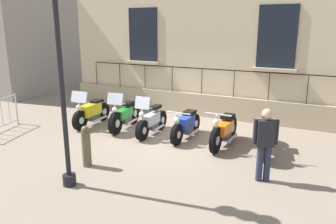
{
  "coord_description": "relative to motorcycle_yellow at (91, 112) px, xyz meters",
  "views": [
    {
      "loc": [
        8.82,
        4.26,
        3.29
      ],
      "look_at": [
        0.28,
        0.0,
        0.8
      ],
      "focal_mm": 35.66,
      "sensor_mm": 36.0,
      "label": 1
    }
  ],
  "objects": [
    {
      "name": "bollard",
      "position": [
        2.77,
        2.1,
        0.06
      ],
      "size": [
        0.21,
        0.21,
        1.01
      ],
      "color": "brown",
      "rests_on": "ground_plane"
    },
    {
      "name": "motorcycle_yellow",
      "position": [
        0.0,
        0.0,
        0.0
      ],
      "size": [
        1.92,
        0.72,
        1.26
      ],
      "color": "black",
      "rests_on": "ground_plane"
    },
    {
      "name": "ground_plane",
      "position": [
        -0.24,
        2.91,
        -0.44
      ],
      "size": [
        60.0,
        60.0,
        0.0
      ],
      "primitive_type": "plane",
      "color": "gray"
    },
    {
      "name": "motorcycle_silver",
      "position": [
        -0.03,
        2.32,
        -0.04
      ],
      "size": [
        1.87,
        0.56,
        1.3
      ],
      "color": "black",
      "rests_on": "ground_plane"
    },
    {
      "name": "motorcycle_maroon",
      "position": [
        -0.07,
        5.75,
        -0.01
      ],
      "size": [
        2.1,
        0.66,
        1.08
      ],
      "color": "black",
      "rests_on": "ground_plane"
    },
    {
      "name": "motorcycle_green",
      "position": [
        -0.16,
        1.23,
        -0.01
      ],
      "size": [
        2.02,
        0.62,
        1.3
      ],
      "color": "black",
      "rests_on": "ground_plane"
    },
    {
      "name": "motorcycle_orange",
      "position": [
        -0.04,
        4.62,
        -0.0
      ],
      "size": [
        1.97,
        0.73,
        1.06
      ],
      "color": "black",
      "rests_on": "ground_plane"
    },
    {
      "name": "pedestrian_standing",
      "position": [
        1.69,
        6.03,
        0.47
      ],
      "size": [
        0.34,
        0.5,
        1.62
      ],
      "color": "#23283D",
      "rests_on": "ground_plane"
    },
    {
      "name": "lamppost",
      "position": [
        3.72,
        2.41,
        2.88
      ],
      "size": [
        0.36,
        1.06,
        4.32
      ],
      "color": "black",
      "rests_on": "ground_plane"
    },
    {
      "name": "distant_building",
      "position": [
        -3.85,
        -8.14,
        3.19
      ],
      "size": [
        5.42,
        5.71,
        7.27
      ],
      "color": "gray",
      "rests_on": "ground_plane"
    },
    {
      "name": "building_facade",
      "position": [
        -3.13,
        2.91,
        3.36
      ],
      "size": [
        0.82,
        11.37,
        7.87
      ],
      "color": "#C6B28E",
      "rests_on": "ground_plane"
    },
    {
      "name": "motorcycle_blue",
      "position": [
        -0.13,
        3.42,
        -0.03
      ],
      "size": [
        1.87,
        0.74,
        0.93
      ],
      "color": "black",
      "rests_on": "ground_plane"
    }
  ]
}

